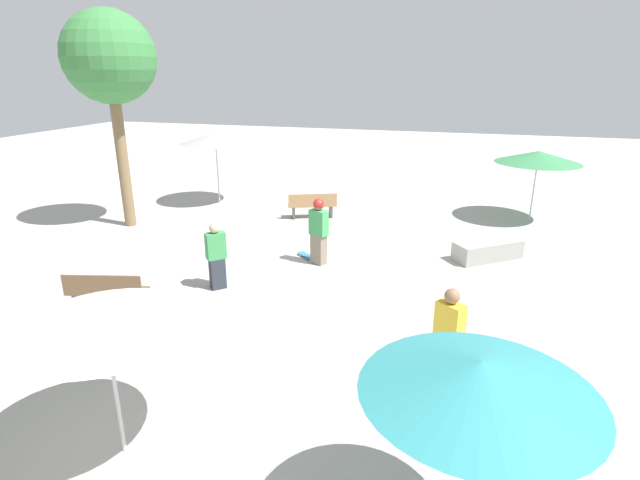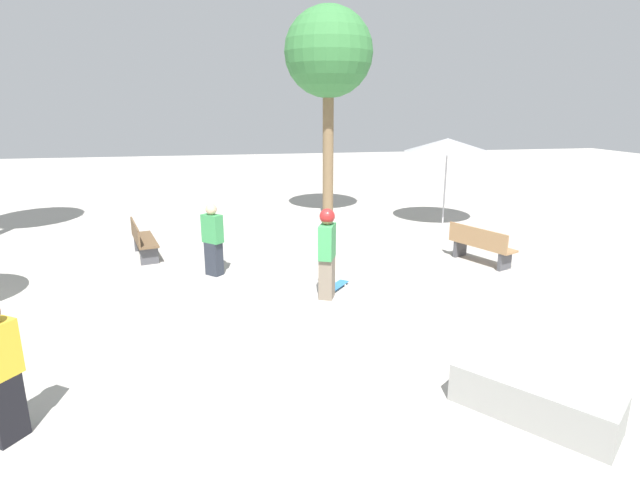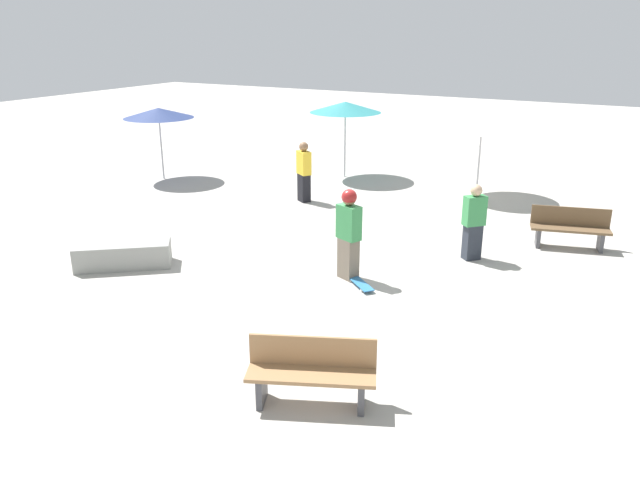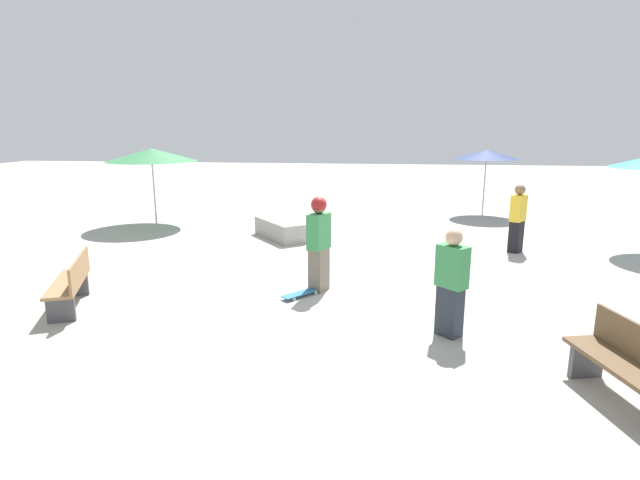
{
  "view_description": "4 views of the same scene",
  "coord_description": "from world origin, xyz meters",
  "px_view_note": "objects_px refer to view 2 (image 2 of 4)",
  "views": [
    {
      "loc": [
        2.45,
        -10.59,
        4.73
      ],
      "look_at": [
        -0.93,
        0.7,
        0.67
      ],
      "focal_mm": 28.0,
      "sensor_mm": 36.0,
      "label": 1
    },
    {
      "loc": [
        7.65,
        -1.06,
        3.51
      ],
      "look_at": [
        -0.51,
        0.55,
        1.26
      ],
      "focal_mm": 28.0,
      "sensor_mm": 36.0,
      "label": 2
    },
    {
      "loc": [
        -5.7,
        10.55,
        4.51
      ],
      "look_at": [
        -0.58,
        1.12,
        0.78
      ],
      "focal_mm": 35.0,
      "sensor_mm": 36.0,
      "label": 3
    },
    {
      "loc": [
        -9.56,
        -0.33,
        2.92
      ],
      "look_at": [
        -1.48,
        0.7,
        1.05
      ],
      "focal_mm": 28.0,
      "sensor_mm": 36.0,
      "label": 4
    }
  ],
  "objects_px": {
    "skateboard": "(335,287)",
    "bench_near": "(480,245)",
    "bystander_watching": "(213,240)",
    "concrete_ledge": "(534,398)",
    "palm_tree_center_right": "(328,55)",
    "skater_main": "(327,250)",
    "shade_umbrella_grey": "(448,145)",
    "bench_far": "(142,240)"
  },
  "relations": [
    {
      "from": "concrete_ledge",
      "to": "bench_far",
      "type": "bearing_deg",
      "value": -144.56
    },
    {
      "from": "skater_main",
      "to": "shade_umbrella_grey",
      "type": "relative_size",
      "value": 0.66
    },
    {
      "from": "skater_main",
      "to": "skateboard",
      "type": "relative_size",
      "value": 2.31
    },
    {
      "from": "skateboard",
      "to": "palm_tree_center_right",
      "type": "height_order",
      "value": "palm_tree_center_right"
    },
    {
      "from": "bench_near",
      "to": "skateboard",
      "type": "bearing_deg",
      "value": -97.39
    },
    {
      "from": "bench_near",
      "to": "bystander_watching",
      "type": "distance_m",
      "value": 6.0
    },
    {
      "from": "skater_main",
      "to": "palm_tree_center_right",
      "type": "bearing_deg",
      "value": 11.06
    },
    {
      "from": "skateboard",
      "to": "bench_near",
      "type": "bearing_deg",
      "value": -34.18
    },
    {
      "from": "palm_tree_center_right",
      "to": "bystander_watching",
      "type": "distance_m",
      "value": 7.39
    },
    {
      "from": "skateboard",
      "to": "shade_umbrella_grey",
      "type": "relative_size",
      "value": 0.29
    },
    {
      "from": "skater_main",
      "to": "bystander_watching",
      "type": "relative_size",
      "value": 1.1
    },
    {
      "from": "skater_main",
      "to": "concrete_ledge",
      "type": "xyz_separation_m",
      "value": [
        4.13,
        1.57,
        -0.68
      ]
    },
    {
      "from": "concrete_ledge",
      "to": "bench_far",
      "type": "xyz_separation_m",
      "value": [
        -7.51,
        -5.34,
        0.18
      ]
    },
    {
      "from": "concrete_ledge",
      "to": "palm_tree_center_right",
      "type": "bearing_deg",
      "value": -179.33
    },
    {
      "from": "skateboard",
      "to": "palm_tree_center_right",
      "type": "distance_m",
      "value": 8.1
    },
    {
      "from": "skater_main",
      "to": "skateboard",
      "type": "bearing_deg",
      "value": -11.12
    },
    {
      "from": "bench_near",
      "to": "skater_main",
      "type": "bearing_deg",
      "value": -93.42
    },
    {
      "from": "concrete_ledge",
      "to": "shade_umbrella_grey",
      "type": "xyz_separation_m",
      "value": [
        -9.42,
        3.18,
        2.14
      ]
    },
    {
      "from": "skater_main",
      "to": "concrete_ledge",
      "type": "distance_m",
      "value": 4.47
    },
    {
      "from": "bench_near",
      "to": "bench_far",
      "type": "relative_size",
      "value": 0.99
    },
    {
      "from": "palm_tree_center_right",
      "to": "shade_umbrella_grey",
      "type": "bearing_deg",
      "value": 66.84
    },
    {
      "from": "concrete_ledge",
      "to": "bench_near",
      "type": "xyz_separation_m",
      "value": [
        -5.53,
        2.31,
        0.18
      ]
    },
    {
      "from": "concrete_ledge",
      "to": "skater_main",
      "type": "bearing_deg",
      "value": -159.15
    },
    {
      "from": "bench_far",
      "to": "palm_tree_center_right",
      "type": "xyz_separation_m",
      "value": [
        -3.32,
        5.22,
        4.54
      ]
    },
    {
      "from": "skateboard",
      "to": "bench_near",
      "type": "relative_size",
      "value": 0.45
    },
    {
      "from": "skateboard",
      "to": "bench_near",
      "type": "xyz_separation_m",
      "value": [
        -1.03,
        3.63,
        0.37
      ]
    },
    {
      "from": "bench_near",
      "to": "bystander_watching",
      "type": "relative_size",
      "value": 1.06
    },
    {
      "from": "concrete_ledge",
      "to": "bench_far",
      "type": "relative_size",
      "value": 1.11
    },
    {
      "from": "skateboard",
      "to": "shade_umbrella_grey",
      "type": "distance_m",
      "value": 7.06
    },
    {
      "from": "palm_tree_center_right",
      "to": "bystander_watching",
      "type": "bearing_deg",
      "value": -35.57
    },
    {
      "from": "bench_far",
      "to": "skateboard",
      "type": "bearing_deg",
      "value": 38.76
    },
    {
      "from": "concrete_ledge",
      "to": "palm_tree_center_right",
      "type": "height_order",
      "value": "palm_tree_center_right"
    },
    {
      "from": "bench_near",
      "to": "bench_far",
      "type": "height_order",
      "value": "same"
    },
    {
      "from": "bystander_watching",
      "to": "skater_main",
      "type": "bearing_deg",
      "value": 3.86
    },
    {
      "from": "shade_umbrella_grey",
      "to": "bystander_watching",
      "type": "height_order",
      "value": "shade_umbrella_grey"
    },
    {
      "from": "skateboard",
      "to": "bystander_watching",
      "type": "height_order",
      "value": "bystander_watching"
    },
    {
      "from": "bystander_watching",
      "to": "shade_umbrella_grey",
      "type": "bearing_deg",
      "value": 71.05
    },
    {
      "from": "bench_near",
      "to": "bystander_watching",
      "type": "xyz_separation_m",
      "value": [
        -0.36,
        -5.98,
        0.35
      ]
    },
    {
      "from": "skater_main",
      "to": "bystander_watching",
      "type": "distance_m",
      "value": 2.73
    },
    {
      "from": "bench_far",
      "to": "palm_tree_center_right",
      "type": "relative_size",
      "value": 0.26
    },
    {
      "from": "bench_far",
      "to": "shade_umbrella_grey",
      "type": "height_order",
      "value": "shade_umbrella_grey"
    },
    {
      "from": "bench_near",
      "to": "bench_far",
      "type": "bearing_deg",
      "value": -127.68
    }
  ]
}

